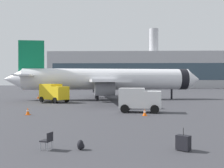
{
  "coord_description": "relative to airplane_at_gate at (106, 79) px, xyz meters",
  "views": [
    {
      "loc": [
        0.09,
        -5.69,
        3.33
      ],
      "look_at": [
        -0.86,
        25.2,
        3.0
      ],
      "focal_mm": 42.16,
      "sensor_mm": 36.0,
      "label": 1
    }
  ],
  "objects": [
    {
      "name": "cargo_van",
      "position": [
        4.56,
        -19.5,
        -2.21
      ],
      "size": [
        4.63,
        2.84,
        2.6
      ],
      "color": "white",
      "rests_on": "ground"
    },
    {
      "name": "safety_cone_near",
      "position": [
        4.85,
        -22.34,
        -3.34
      ],
      "size": [
        0.44,
        0.44,
        0.65
      ],
      "color": "#F2590C",
      "rests_on": "ground"
    },
    {
      "name": "safety_cone_mid",
      "position": [
        -13.25,
        2.23,
        -3.28
      ],
      "size": [
        0.44,
        0.44,
        0.76
      ],
      "color": "#F2590C",
      "rests_on": "ground"
    },
    {
      "name": "airplane_at_gate",
      "position": [
        0.0,
        0.0,
        0.0
      ],
      "size": [
        35.74,
        32.36,
        10.5
      ],
      "color": "white",
      "rests_on": "ground"
    },
    {
      "name": "safety_cone_far",
      "position": [
        -6.63,
        -22.05,
        -3.3
      ],
      "size": [
        0.44,
        0.44,
        0.72
      ],
      "color": "#F2590C",
      "rests_on": "ground"
    },
    {
      "name": "gate_chair",
      "position": [
        -1.03,
        -35.09,
        -3.16
      ],
      "size": [
        0.61,
        0.61,
        0.86
      ],
      "color": "black",
      "rests_on": "ground"
    },
    {
      "name": "service_truck",
      "position": [
        -7.94,
        -6.76,
        -2.05
      ],
      "size": [
        5.14,
        4.69,
        2.9
      ],
      "color": "yellow",
      "rests_on": "ground"
    },
    {
      "name": "rolling_suitcase",
      "position": [
        5.5,
        -35.03,
        -3.27
      ],
      "size": [
        0.75,
        0.72,
        1.1
      ],
      "color": "black",
      "rests_on": "ground"
    },
    {
      "name": "traveller_backpack",
      "position": [
        0.57,
        -35.0,
        -3.42
      ],
      "size": [
        0.36,
        0.4,
        0.48
      ],
      "color": "black",
      "rests_on": "ground"
    },
    {
      "name": "terminal_building",
      "position": [
        20.63,
        83.2,
        5.1
      ],
      "size": [
        104.54,
        19.01,
        29.32
      ],
      "color": "#B2B2B7",
      "rests_on": "ground"
    }
  ]
}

